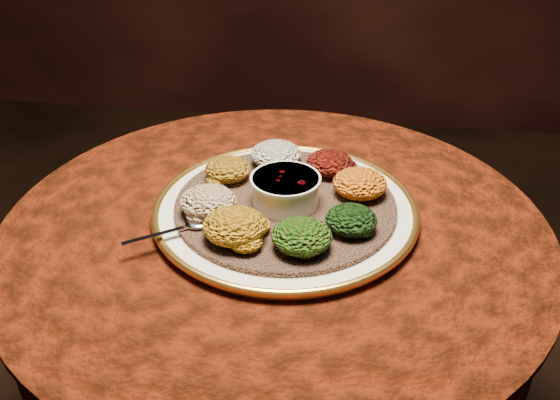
# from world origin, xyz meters

# --- Properties ---
(table) EXTENTS (0.96, 0.96, 0.73)m
(table) POSITION_xyz_m (0.00, 0.00, 0.55)
(table) COLOR black
(table) RESTS_ON ground
(platter) EXTENTS (0.53, 0.53, 0.02)m
(platter) POSITION_xyz_m (0.02, 0.02, 0.75)
(platter) COLOR white
(platter) RESTS_ON table
(injera) EXTENTS (0.49, 0.49, 0.01)m
(injera) POSITION_xyz_m (0.02, 0.02, 0.76)
(injera) COLOR brown
(injera) RESTS_ON platter
(stew_bowl) EXTENTS (0.12, 0.12, 0.05)m
(stew_bowl) POSITION_xyz_m (0.02, 0.02, 0.79)
(stew_bowl) COLOR white
(stew_bowl) RESTS_ON injera
(spoon) EXTENTS (0.13, 0.09, 0.01)m
(spoon) POSITION_xyz_m (-0.13, -0.07, 0.77)
(spoon) COLOR silver
(spoon) RESTS_ON injera
(portion_ayib) EXTENTS (0.10, 0.09, 0.05)m
(portion_ayib) POSITION_xyz_m (-0.02, 0.15, 0.79)
(portion_ayib) COLOR beige
(portion_ayib) RESTS_ON injera
(portion_kitfo) EXTENTS (0.09, 0.08, 0.04)m
(portion_kitfo) POSITION_xyz_m (0.08, 0.14, 0.78)
(portion_kitfo) COLOR black
(portion_kitfo) RESTS_ON injera
(portion_tikil) EXTENTS (0.10, 0.09, 0.05)m
(portion_tikil) POSITION_xyz_m (0.14, 0.07, 0.79)
(portion_tikil) COLOR orange
(portion_tikil) RESTS_ON injera
(portion_gomen) EXTENTS (0.09, 0.08, 0.04)m
(portion_gomen) POSITION_xyz_m (0.13, -0.04, 0.78)
(portion_gomen) COLOR black
(portion_gomen) RESTS_ON injera
(portion_mixveg) EXTENTS (0.10, 0.09, 0.05)m
(portion_mixveg) POSITION_xyz_m (0.06, -0.10, 0.79)
(portion_mixveg) COLOR maroon
(portion_mixveg) RESTS_ON injera
(portion_kik) EXTENTS (0.10, 0.10, 0.05)m
(portion_kik) POSITION_xyz_m (-0.05, -0.09, 0.79)
(portion_kik) COLOR #AD7E0F
(portion_kik) RESTS_ON injera
(portion_timatim) EXTENTS (0.10, 0.09, 0.05)m
(portion_timatim) POSITION_xyz_m (-0.11, -0.03, 0.79)
(portion_timatim) COLOR maroon
(portion_timatim) RESTS_ON injera
(portion_shiro) EXTENTS (0.08, 0.08, 0.04)m
(portion_shiro) POSITION_xyz_m (-0.10, 0.09, 0.78)
(portion_shiro) COLOR #A06A13
(portion_shiro) RESTS_ON injera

